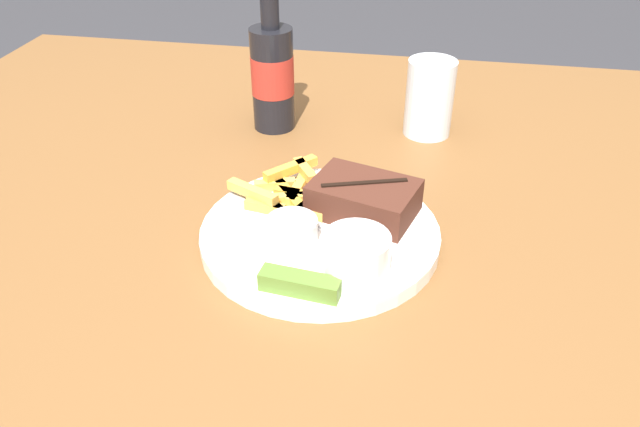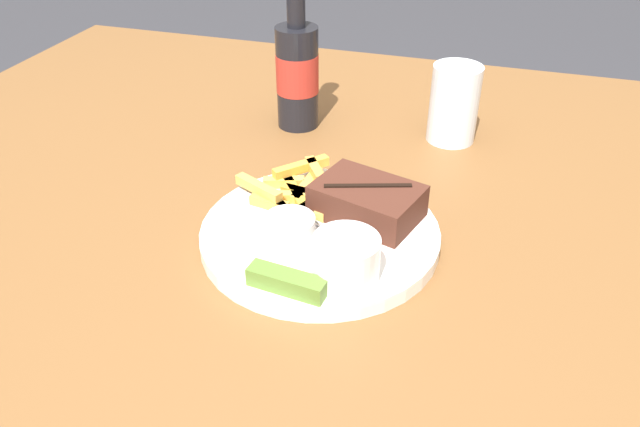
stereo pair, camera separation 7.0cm
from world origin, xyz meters
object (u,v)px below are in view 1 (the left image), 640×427
at_px(steak_portion, 364,198).
at_px(drinking_glass, 430,98).
at_px(coleslaw_cup, 356,254).
at_px(dinner_plate, 320,235).
at_px(knife_utensil, 325,209).
at_px(dipping_sauce_cup, 292,229).
at_px(pickle_spear, 304,284).
at_px(fork_utensil, 269,209).
at_px(beer_bottle, 272,72).

xyz_separation_m(steak_portion, drinking_glass, (0.07, 0.26, 0.02)).
bearing_deg(coleslaw_cup, dinner_plate, 123.45).
bearing_deg(coleslaw_cup, steak_portion, 93.07).
bearing_deg(knife_utensil, dipping_sauce_cup, -163.45).
relative_size(pickle_spear, fork_utensil, 0.65).
bearing_deg(drinking_glass, dinner_plate, -109.92).
relative_size(dinner_plate, knife_utensil, 1.96).
height_order(steak_portion, fork_utensil, steak_portion).
distance_m(dinner_plate, pickle_spear, 0.11).
bearing_deg(steak_portion, drinking_glass, 76.01).
bearing_deg(beer_bottle, dinner_plate, -66.66).
bearing_deg(steak_portion, dipping_sauce_cup, -135.43).
bearing_deg(drinking_glass, steak_portion, -103.99).
xyz_separation_m(coleslaw_cup, dipping_sauce_cup, (-0.08, 0.05, -0.01)).
bearing_deg(fork_utensil, dinner_plate, 0.00).
bearing_deg(knife_utensil, beer_bottle, 64.89).
xyz_separation_m(dinner_plate, drinking_glass, (0.11, 0.30, 0.05)).
height_order(steak_portion, pickle_spear, steak_portion).
relative_size(fork_utensil, beer_bottle, 0.52).
bearing_deg(drinking_glass, beer_bottle, -175.29).
distance_m(dipping_sauce_cup, drinking_glass, 0.36).
relative_size(knife_utensil, drinking_glass, 1.23).
bearing_deg(fork_utensil, steak_portion, 29.21).
bearing_deg(knife_utensil, coleslaw_cup, -116.71).
relative_size(fork_utensil, drinking_glass, 1.14).
distance_m(pickle_spear, beer_bottle, 0.42).
xyz_separation_m(steak_portion, coleslaw_cup, (0.01, -0.12, 0.01)).
bearing_deg(knife_utensil, pickle_spear, -139.70).
bearing_deg(coleslaw_cup, fork_utensil, 138.51).
relative_size(dipping_sauce_cup, drinking_glass, 0.50).
relative_size(steak_portion, pickle_spear, 1.63).
height_order(pickle_spear, beer_bottle, beer_bottle).
relative_size(beer_bottle, drinking_glass, 2.18).
distance_m(fork_utensil, knife_utensil, 0.07).
bearing_deg(pickle_spear, fork_utensil, 116.83).
xyz_separation_m(fork_utensil, beer_bottle, (-0.06, 0.26, 0.07)).
height_order(steak_portion, knife_utensil, steak_portion).
bearing_deg(dinner_plate, dipping_sauce_cup, -132.15).
xyz_separation_m(dipping_sauce_cup, pickle_spear, (0.03, -0.08, -0.01)).
relative_size(dinner_plate, drinking_glass, 2.41).
bearing_deg(pickle_spear, beer_bottle, 107.72).
height_order(knife_utensil, beer_bottle, beer_bottle).
xyz_separation_m(dinner_plate, beer_bottle, (-0.12, 0.28, 0.08)).
relative_size(coleslaw_cup, beer_bottle, 0.28).
bearing_deg(dinner_plate, beer_bottle, 113.34).
height_order(beer_bottle, drinking_glass, beer_bottle).
distance_m(coleslaw_cup, pickle_spear, 0.06).
relative_size(dipping_sauce_cup, knife_utensil, 0.41).
height_order(dinner_plate, beer_bottle, beer_bottle).
xyz_separation_m(fork_utensil, knife_utensil, (0.07, 0.01, 0.00)).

